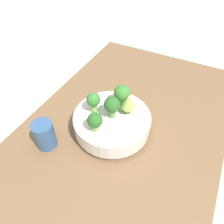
% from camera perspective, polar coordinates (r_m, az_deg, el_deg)
% --- Properties ---
extents(ground_plane, '(6.00, 6.00, 0.00)m').
position_cam_1_polar(ground_plane, '(0.86, 2.99, -5.76)').
color(ground_plane, beige).
extents(table, '(1.15, 0.71, 0.04)m').
position_cam_1_polar(table, '(0.85, 3.04, -4.84)').
color(table, brown).
rests_on(table, ground_plane).
extents(bowl, '(0.27, 0.27, 0.08)m').
position_cam_1_polar(bowl, '(0.79, 0.00, -2.69)').
color(bowl, silver).
rests_on(bowl, table).
extents(broccoli_floret_right, '(0.05, 0.05, 0.07)m').
position_cam_1_polar(broccoli_floret_right, '(0.69, -4.46, -2.36)').
color(broccoli_floret_right, '#7AB256').
rests_on(broccoli_floret_right, bowl).
extents(romanesco_piece_far, '(0.05, 0.05, 0.08)m').
position_cam_1_polar(romanesco_piece_far, '(0.75, 4.27, 2.68)').
color(romanesco_piece_far, '#609347').
rests_on(romanesco_piece_far, bowl).
extents(broccoli_floret_left, '(0.06, 0.06, 0.09)m').
position_cam_1_polar(broccoli_floret_left, '(0.77, 2.67, 4.78)').
color(broccoli_floret_left, '#6BA34C').
rests_on(broccoli_floret_left, bowl).
extents(broccoli_floret_front, '(0.05, 0.05, 0.08)m').
position_cam_1_polar(broccoli_floret_front, '(0.75, -4.87, 2.92)').
color(broccoli_floret_front, '#7AB256').
rests_on(broccoli_floret_front, bowl).
extents(broccoli_floret_center, '(0.06, 0.06, 0.08)m').
position_cam_1_polar(broccoli_floret_center, '(0.73, 0.00, 1.70)').
color(broccoli_floret_center, '#609347').
rests_on(broccoli_floret_center, bowl).
extents(cup, '(0.07, 0.07, 0.10)m').
position_cam_1_polar(cup, '(0.77, -17.20, -5.72)').
color(cup, '#33567F').
rests_on(cup, table).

